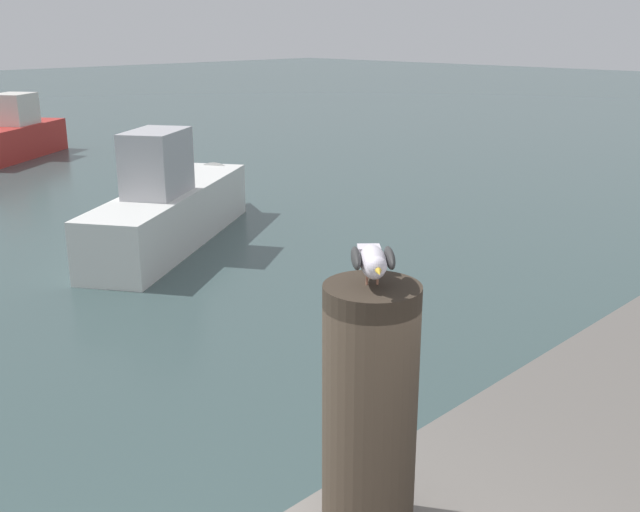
{
  "coord_description": "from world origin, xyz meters",
  "views": [
    {
      "loc": [
        -0.81,
        -1.82,
        3.42
      ],
      "look_at": [
        0.99,
        -0.04,
        2.63
      ],
      "focal_mm": 41.5,
      "sensor_mm": 36.0,
      "label": 1
    }
  ],
  "objects_px": {
    "mooring_post": "(370,413)",
    "boat_white": "(178,204)",
    "boat_red": "(3,140)",
    "seagull": "(373,261)"
  },
  "relations": [
    {
      "from": "boat_white",
      "to": "mooring_post",
      "type": "bearing_deg",
      "value": -120.53
    },
    {
      "from": "mooring_post",
      "to": "seagull",
      "type": "height_order",
      "value": "seagull"
    },
    {
      "from": "mooring_post",
      "to": "boat_white",
      "type": "bearing_deg",
      "value": 59.47
    },
    {
      "from": "mooring_post",
      "to": "boat_white",
      "type": "distance_m",
      "value": 10.06
    },
    {
      "from": "boat_white",
      "to": "boat_red",
      "type": "xyz_separation_m",
      "value": [
        1.13,
        9.53,
        -0.03
      ]
    },
    {
      "from": "seagull",
      "to": "boat_red",
      "type": "height_order",
      "value": "seagull"
    },
    {
      "from": "mooring_post",
      "to": "boat_white",
      "type": "xyz_separation_m",
      "value": [
        5.05,
        8.57,
        -1.5
      ]
    },
    {
      "from": "seagull",
      "to": "boat_red",
      "type": "bearing_deg",
      "value": 71.12
    },
    {
      "from": "boat_red",
      "to": "mooring_post",
      "type": "bearing_deg",
      "value": -108.87
    },
    {
      "from": "seagull",
      "to": "boat_white",
      "type": "distance_m",
      "value": 10.17
    }
  ]
}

